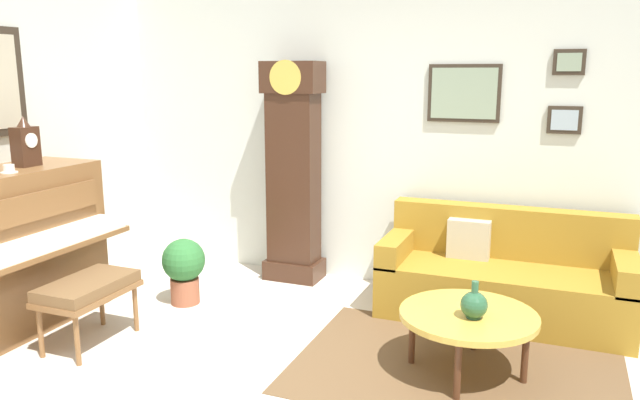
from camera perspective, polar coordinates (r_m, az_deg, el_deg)
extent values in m
cube|color=silver|center=(5.56, 5.56, 6.43)|extent=(5.30, 0.10, 2.80)
cube|color=#33281E|center=(5.25, 22.33, 11.87)|extent=(0.24, 0.03, 0.20)
cube|color=gray|center=(5.23, 22.33, 11.87)|extent=(0.18, 0.01, 0.14)
cube|color=#33281E|center=(5.26, 21.94, 6.97)|extent=(0.26, 0.03, 0.22)
cube|color=#9EB2C1|center=(5.24, 21.94, 6.96)|extent=(0.20, 0.01, 0.16)
cube|color=#33281E|center=(5.31, 13.35, 9.71)|extent=(0.60, 0.03, 0.48)
cube|color=gray|center=(5.29, 13.32, 9.70)|extent=(0.54, 0.01, 0.42)
cube|color=brown|center=(4.25, 12.61, -15.20)|extent=(2.10, 1.50, 0.01)
cube|color=brown|center=(5.13, -27.23, -4.29)|extent=(0.60, 1.44, 1.22)
cube|color=brown|center=(4.80, -23.90, -4.16)|extent=(0.28, 1.38, 0.04)
cube|color=white|center=(4.78, -23.96, -3.47)|extent=(0.26, 1.32, 0.08)
cube|color=brown|center=(4.81, -25.12, -0.55)|extent=(0.03, 1.20, 0.20)
cube|color=brown|center=(4.67, -20.91, -8.19)|extent=(0.42, 0.70, 0.04)
cube|color=brown|center=(4.65, -20.96, -7.49)|extent=(0.40, 0.68, 0.08)
cylinder|color=brown|center=(4.44, -21.81, -12.09)|extent=(0.04, 0.04, 0.36)
cylinder|color=brown|center=(4.85, -16.91, -9.68)|extent=(0.04, 0.04, 0.36)
cylinder|color=brown|center=(4.66, -24.73, -11.22)|extent=(0.04, 0.04, 0.36)
cylinder|color=brown|center=(5.05, -19.79, -9.02)|extent=(0.04, 0.04, 0.36)
cube|color=#3D2316|center=(5.83, -2.41, -6.45)|extent=(0.52, 0.34, 0.18)
cube|color=#3D2316|center=(5.63, -2.48, 1.30)|extent=(0.44, 0.28, 1.78)
cube|color=#3D2316|center=(5.54, -2.57, 11.43)|extent=(0.52, 0.32, 0.28)
cylinder|color=gold|center=(5.40, -3.26, 11.41)|extent=(0.30, 0.02, 0.30)
cylinder|color=gold|center=(5.58, -2.70, 1.82)|extent=(0.03, 0.03, 0.70)
cube|color=olive|center=(5.09, 16.70, -8.28)|extent=(1.90, 0.80, 0.42)
cube|color=olive|center=(5.26, 17.26, -3.00)|extent=(1.90, 0.20, 0.44)
cube|color=olive|center=(5.14, 7.28, -4.29)|extent=(0.18, 0.80, 0.20)
cube|color=olive|center=(5.02, 26.75, -5.89)|extent=(0.18, 0.80, 0.20)
cube|color=#B7AD93|center=(5.15, 13.76, -3.59)|extent=(0.34, 0.12, 0.32)
cylinder|color=gold|center=(4.07, 13.73, -10.47)|extent=(0.88, 0.88, 0.04)
torus|color=#4C2B19|center=(4.07, 13.73, -10.47)|extent=(0.88, 0.88, 0.04)
cylinder|color=#4C2B19|center=(4.48, 14.27, -11.26)|extent=(0.04, 0.04, 0.38)
cylinder|color=#4C2B19|center=(4.13, 18.67, -13.60)|extent=(0.04, 0.04, 0.38)
cylinder|color=#4C2B19|center=(3.83, 12.77, -15.31)|extent=(0.04, 0.04, 0.38)
cylinder|color=#4C2B19|center=(4.21, 8.62, -12.57)|extent=(0.04, 0.04, 0.38)
cube|color=#3D2316|center=(5.13, -25.87, 4.52)|extent=(0.12, 0.18, 0.30)
cylinder|color=white|center=(5.08, -25.44, 5.07)|extent=(0.01, 0.11, 0.11)
cone|color=#3D2316|center=(5.11, -26.06, 6.63)|extent=(0.10, 0.10, 0.08)
cylinder|color=white|center=(4.86, -27.11, 2.33)|extent=(0.12, 0.12, 0.01)
cylinder|color=white|center=(4.86, -27.13, 2.63)|extent=(0.08, 0.08, 0.06)
cylinder|color=#234C33|center=(3.99, 14.18, -10.57)|extent=(0.09, 0.09, 0.01)
sphere|color=#285638|center=(3.96, 14.24, -9.51)|extent=(0.17, 0.17, 0.17)
cylinder|color=#285638|center=(3.92, 14.33, -7.95)|extent=(0.04, 0.04, 0.08)
cylinder|color=#935138|center=(5.33, -12.54, -8.29)|extent=(0.24, 0.24, 0.22)
sphere|color=#2D6B33|center=(5.24, -12.67, -5.52)|extent=(0.36, 0.36, 0.36)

